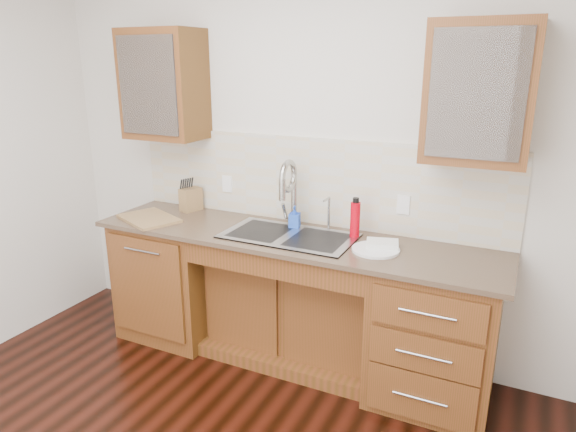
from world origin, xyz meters
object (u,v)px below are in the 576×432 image
at_px(soap_bottle, 295,217).
at_px(plate, 376,250).
at_px(water_bottle, 355,220).
at_px(cutting_board, 149,219).
at_px(knife_block, 191,199).

bearing_deg(soap_bottle, plate, -28.50).
distance_m(soap_bottle, water_bottle, 0.42).
distance_m(soap_bottle, cutting_board, 1.05).
xyz_separation_m(plate, knife_block, (-1.49, 0.23, 0.08)).
bearing_deg(plate, cutting_board, -176.61).
bearing_deg(plate, soap_bottle, 163.90).
bearing_deg(soap_bottle, cutting_board, -177.25).
distance_m(knife_block, cutting_board, 0.36).
xyz_separation_m(knife_block, cutting_board, (-0.13, -0.32, -0.08)).
bearing_deg(plate, knife_block, 171.28).
relative_size(plate, cutting_board, 0.66).
height_order(soap_bottle, cutting_board, soap_bottle).
relative_size(soap_bottle, plate, 0.54).
bearing_deg(cutting_board, knife_block, 68.38).
bearing_deg(knife_block, cutting_board, -94.50).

